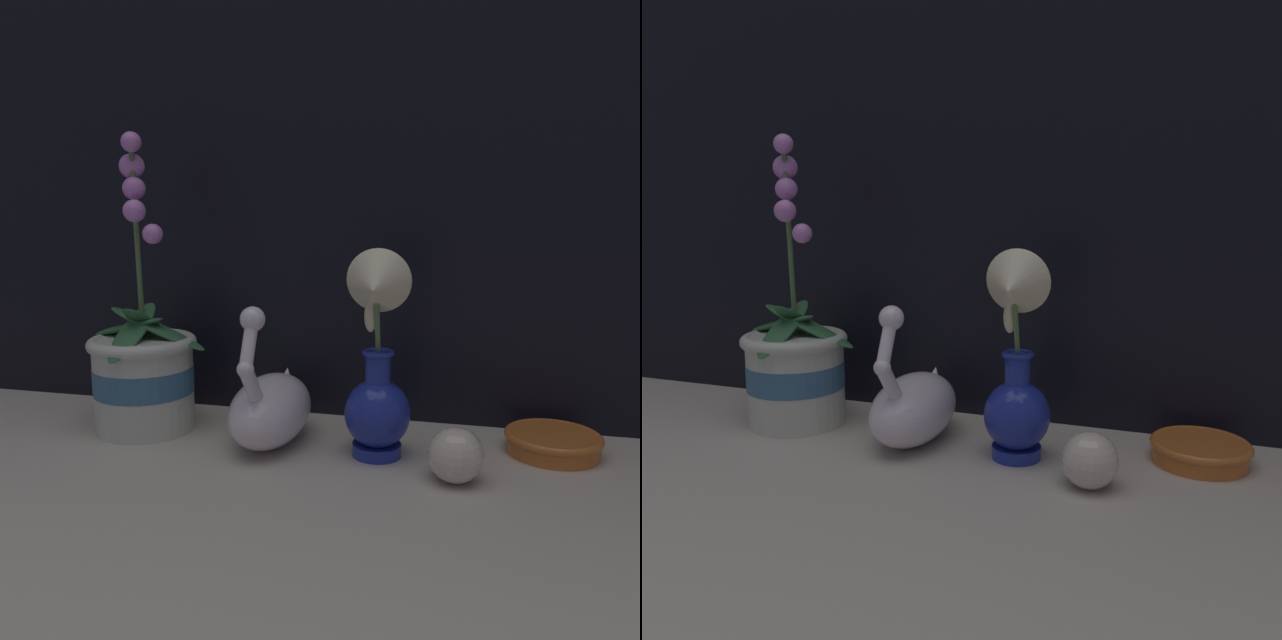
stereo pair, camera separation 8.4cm
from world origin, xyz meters
TOP-DOWN VIEW (x-y plane):
  - ground_plane at (0.00, 0.00)m, footprint 2.80×2.80m
  - window_backdrop at (0.00, 0.30)m, footprint 2.80×0.03m
  - orchid_potted_plant at (-0.30, 0.15)m, footprint 0.20×0.19m
  - swan_figurine at (-0.09, 0.14)m, footprint 0.11×0.22m
  - blue_vase at (0.07, 0.11)m, footprint 0.09×0.11m
  - glass_sphere at (0.18, 0.06)m, footprint 0.07×0.07m
  - amber_dish at (0.31, 0.19)m, footprint 0.13×0.13m

SIDE VIEW (x-z plane):
  - ground_plane at x=0.00m, z-range 0.00..0.00m
  - amber_dish at x=0.31m, z-range 0.00..0.03m
  - glass_sphere at x=0.18m, z-range 0.00..0.07m
  - swan_figurine at x=-0.09m, z-range -0.05..0.16m
  - orchid_potted_plant at x=-0.30m, z-range -0.13..0.32m
  - blue_vase at x=0.07m, z-range -0.03..0.26m
  - window_backdrop at x=0.00m, z-range 0.00..1.20m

